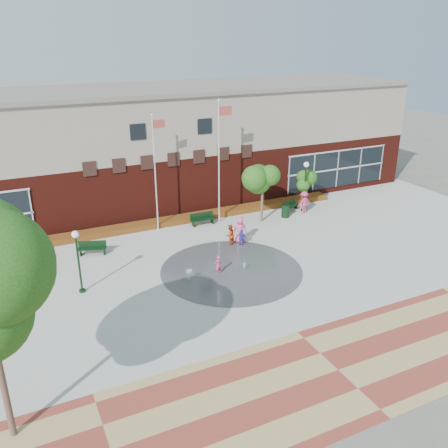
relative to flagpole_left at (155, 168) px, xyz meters
name	(u,v)px	position (x,y,z in m)	size (l,w,h in m)	color
ground	(256,293)	(1.88, -10.89, -4.57)	(120.00, 120.00, 0.00)	#666056
plaza_concrete	(224,263)	(1.88, -6.89, -4.57)	(46.00, 18.00, 0.01)	#A8A8A0
paver_band	(338,370)	(1.88, -17.89, -4.57)	(46.00, 6.00, 0.01)	brown
splash_pad	(231,270)	(1.88, -7.89, -4.57)	(8.40, 8.40, 0.01)	#383A3D
library_building	(152,145)	(1.88, 6.59, 0.07)	(44.40, 10.40, 9.20)	#4B130C
flower_bed	(180,222)	(1.88, 0.71, -4.57)	(26.00, 1.20, 0.40)	#A01009
flagpole_left	(155,168)	(0.00, 0.00, 0.00)	(0.96, 0.19, 8.22)	white
flagpole_right	(220,156)	(4.58, -0.52, 0.43)	(1.11, 0.18, 8.95)	white
lamp_left	(78,255)	(-6.56, -6.67, -2.34)	(0.38, 0.38, 3.60)	black
lamp_right	(305,181)	(11.57, -1.24, -2.10)	(0.42, 0.42, 3.98)	black
bench_left	(92,251)	(-5.11, -2.17, -4.29)	(1.82, 1.03, 0.88)	black
bench_mid	(203,221)	(3.18, -0.55, -4.28)	(1.82, 0.55, 0.91)	black
bench_right	(291,208)	(10.69, -0.82, -4.31)	(1.68, 1.09, 0.82)	black
trash_can	(285,211)	(9.51, -1.80, -4.04)	(0.64, 0.64, 1.06)	black
tree_mid	(263,180)	(7.47, -1.73, -1.36)	(2.62, 2.62, 4.42)	#4C362D
tree_small_right	(307,179)	(12.09, -0.78, -2.15)	(1.94, 1.94, 3.32)	#4C362D
water_jet_a	(189,282)	(-0.90, -8.14, -4.57)	(0.35, 0.35, 0.69)	white
water_jet_b	(244,271)	(2.54, -8.26, -4.57)	(0.20, 0.20, 0.44)	white
child_splash	(218,265)	(1.00, -7.96, -4.00)	(0.42, 0.27, 1.14)	#DD3E79
adult_red	(230,235)	(3.40, -4.60, -3.85)	(0.71, 0.55, 1.45)	red
adult_pink	(240,230)	(4.24, -4.48, -3.67)	(0.88, 0.57, 1.80)	#E1518E
child_blue	(241,238)	(4.04, -5.04, -4.01)	(0.66, 0.28, 1.13)	#3131AD
person_bench	(304,202)	(11.30, -1.62, -3.69)	(1.14, 0.66, 1.77)	#C33769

